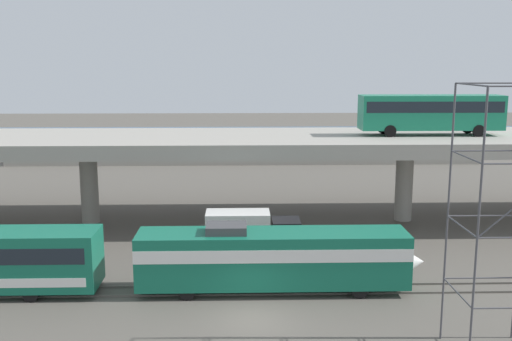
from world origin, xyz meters
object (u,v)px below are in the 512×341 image
parked_car_5 (292,143)px  transit_bus_on_overpass (431,111)px  parked_car_0 (112,142)px  parked_car_7 (104,146)px  train_locomotive (286,256)px  scaffolding_tower (503,217)px  parked_car_4 (174,146)px  parked_car_3 (58,145)px  parked_car_1 (396,139)px  parked_car_6 (261,144)px  service_truck_west (250,231)px  parked_car_2 (188,143)px

parked_car_5 → transit_bus_on_overpass: bearing=-75.8°
parked_car_0 → parked_car_7: same height
train_locomotive → scaffolding_tower: 13.22m
parked_car_4 → parked_car_7: bearing=177.8°
parked_car_3 → parked_car_5: (33.23, 0.66, -0.00)m
scaffolding_tower → parked_car_1: (11.84, 62.73, -4.71)m
parked_car_4 → parked_car_6: size_ratio=1.10×
train_locomotive → parked_car_7: bearing=114.2°
scaffolding_tower → parked_car_5: scaffolding_tower is taller
parked_car_6 → parked_car_5: bearing=3.8°
transit_bus_on_overpass → parked_car_7: transit_bus_on_overpass is taller
parked_car_1 → parked_car_6: 21.09m
scaffolding_tower → parked_car_4: 60.54m
train_locomotive → parked_car_6: size_ratio=4.15×
transit_bus_on_overpass → parked_car_6: 37.42m
parked_car_4 → parked_car_6: bearing=8.9°
parked_car_1 → parked_car_0: bearing=1.8°
train_locomotive → service_truck_west: (-2.04, 7.36, -0.55)m
parked_car_2 → parked_car_5: bearing=-4.5°
parked_car_2 → parked_car_6: bearing=-8.0°
scaffolding_tower → parked_car_6: bearing=98.6°
parked_car_6 → parked_car_7: same height
service_truck_west → parked_car_0: 49.61m
parked_car_2 → parked_car_3: bearing=-174.2°
scaffolding_tower → parked_car_7: (-30.86, 56.92, -4.71)m
parked_car_3 → parked_car_6: size_ratio=0.99×
transit_bus_on_overpass → parked_car_4: (-25.49, 32.28, -7.48)m
parked_car_3 → parked_car_2: bearing=5.8°
service_truck_west → parked_car_2: 44.93m
scaffolding_tower → parked_car_2: 63.19m
train_locomotive → parked_car_4: (-12.01, 48.11, -0.10)m
train_locomotive → service_truck_west: 7.65m
service_truck_west → parked_car_0: service_truck_west is taller
train_locomotive → parked_car_7: size_ratio=3.69×
parked_car_4 → parked_car_5: 16.93m
scaffolding_tower → parked_car_2: bearing=108.0°
service_truck_west → parked_car_6: 42.73m
parked_car_0 → parked_car_2: 11.34m
service_truck_west → parked_car_1: service_truck_west is taller
transit_bus_on_overpass → parked_car_5: bearing=104.2°
parked_car_1 → parked_car_7: 43.09m
service_truck_west → parked_car_4: size_ratio=1.49×
parked_car_2 → parked_car_4: size_ratio=0.95×
scaffolding_tower → parked_car_4: bearing=110.5°
parked_car_4 → parked_car_5: size_ratio=1.12×
scaffolding_tower → parked_car_0: scaffolding_tower is taller
parked_car_1 → parked_car_7: size_ratio=0.87×
scaffolding_tower → parked_car_2: (-19.44, 59.94, -4.71)m
parked_car_5 → parked_car_6: 4.53m
parked_car_2 → parked_car_3: size_ratio=1.06×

